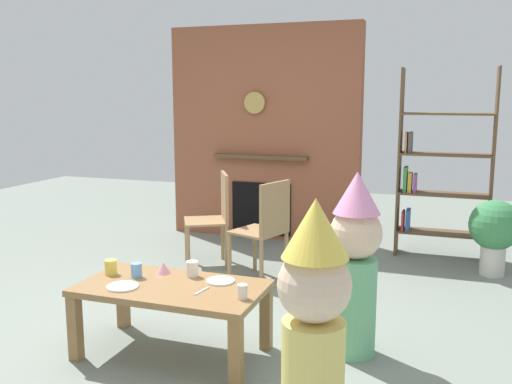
{
  "coord_description": "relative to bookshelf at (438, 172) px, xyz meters",
  "views": [
    {
      "loc": [
        1.49,
        -3.42,
        1.62
      ],
      "look_at": [
        0.15,
        0.4,
        0.92
      ],
      "focal_mm": 39.08,
      "sensor_mm": 36.0,
      "label": 1
    }
  ],
  "objects": [
    {
      "name": "child_with_cone_hat",
      "position": [
        -0.42,
        -3.54,
        -0.25
      ],
      "size": [
        0.33,
        0.33,
        1.19
      ],
      "rotation": [
        0.0,
        0.0,
        2.58
      ],
      "color": "#E0CC66",
      "rests_on": "ground_plane"
    },
    {
      "name": "paper_plate_front",
      "position": [
        -1.22,
        -2.7,
        -0.41
      ],
      "size": [
        0.18,
        0.18,
        0.01
      ],
      "primitive_type": "cylinder",
      "color": "white",
      "rests_on": "coffee_table"
    },
    {
      "name": "dining_chair_middle",
      "position": [
        -1.37,
        -1.33,
        -0.37
      ],
      "size": [
        0.51,
        0.51,
        0.9
      ],
      "rotation": [
        0.0,
        0.0,
        2.8
      ],
      "color": "#9E7A51",
      "rests_on": "ground_plane"
    },
    {
      "name": "paper_plate_rear",
      "position": [
        -1.75,
        -3.0,
        -0.41
      ],
      "size": [
        0.2,
        0.2,
        0.01
      ],
      "primitive_type": "cylinder",
      "color": "white",
      "rests_on": "coffee_table"
    },
    {
      "name": "birthday_cake_slice",
      "position": [
        -1.65,
        -2.67,
        -0.38
      ],
      "size": [
        0.1,
        0.1,
        0.08
      ],
      "primitive_type": "cone",
      "color": "pink",
      "rests_on": "coffee_table"
    },
    {
      "name": "paper_cup_far_left",
      "position": [
        -1.44,
        -2.66,
        -0.37
      ],
      "size": [
        0.08,
        0.08,
        0.1
      ],
      "primitive_type": "cylinder",
      "color": "silver",
      "rests_on": "coffee_table"
    },
    {
      "name": "dining_chair_left",
      "position": [
        -1.99,
        -1.02,
        -0.37
      ],
      "size": [
        0.54,
        0.54,
        0.9
      ],
      "rotation": [
        0.0,
        0.0,
        3.64
      ],
      "color": "#9E7A51",
      "rests_on": "ground_plane"
    },
    {
      "name": "paper_cup_center",
      "position": [
        -1.77,
        -2.8,
        -0.37
      ],
      "size": [
        0.07,
        0.07,
        0.09
      ],
      "primitive_type": "cylinder",
      "color": "#669EE0",
      "rests_on": "coffee_table"
    },
    {
      "name": "ground_plane",
      "position": [
        -1.38,
        -2.4,
        -0.88
      ],
      "size": [
        12.0,
        12.0,
        0.0
      ],
      "primitive_type": "plane",
      "color": "gray"
    },
    {
      "name": "paper_cup_near_left",
      "position": [
        -1.97,
        -2.8,
        -0.37
      ],
      "size": [
        0.08,
        0.08,
        0.1
      ],
      "primitive_type": "cylinder",
      "color": "#F2CC4C",
      "rests_on": "coffee_table"
    },
    {
      "name": "table_fork",
      "position": [
        -1.26,
        -2.9,
        -0.42
      ],
      "size": [
        0.04,
        0.15,
        0.01
      ],
      "primitive_type": "cube",
      "rotation": [
        0.0,
        0.0,
        1.42
      ],
      "color": "silver",
      "rests_on": "coffee_table"
    },
    {
      "name": "bookshelf",
      "position": [
        0.0,
        0.0,
        0.0
      ],
      "size": [
        0.9,
        0.28,
        1.9
      ],
      "color": "brown",
      "rests_on": "ground_plane"
    },
    {
      "name": "potted_plant_tall",
      "position": [
        0.53,
        -0.47,
        -0.45
      ],
      "size": [
        0.46,
        0.46,
        0.7
      ],
      "color": "beige",
      "rests_on": "ground_plane"
    },
    {
      "name": "paper_cup_near_right",
      "position": [
        -0.99,
        -2.94,
        -0.38
      ],
      "size": [
        0.06,
        0.06,
        0.09
      ],
      "primitive_type": "cylinder",
      "color": "silver",
      "rests_on": "coffee_table"
    },
    {
      "name": "brick_fireplace_feature",
      "position": [
        -1.91,
        0.2,
        0.32
      ],
      "size": [
        2.2,
        0.28,
        2.4
      ],
      "color": "#935138",
      "rests_on": "ground_plane"
    },
    {
      "name": "child_in_pink",
      "position": [
        -0.41,
        -2.48,
        -0.26
      ],
      "size": [
        0.32,
        0.32,
        1.17
      ],
      "rotation": [
        0.0,
        0.0,
        -2.8
      ],
      "color": "#66B27F",
      "rests_on": "ground_plane"
    },
    {
      "name": "coffee_table",
      "position": [
        -1.49,
        -2.86,
        -0.49
      ],
      "size": [
        1.16,
        0.63,
        0.46
      ],
      "color": "olive",
      "rests_on": "ground_plane"
    }
  ]
}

